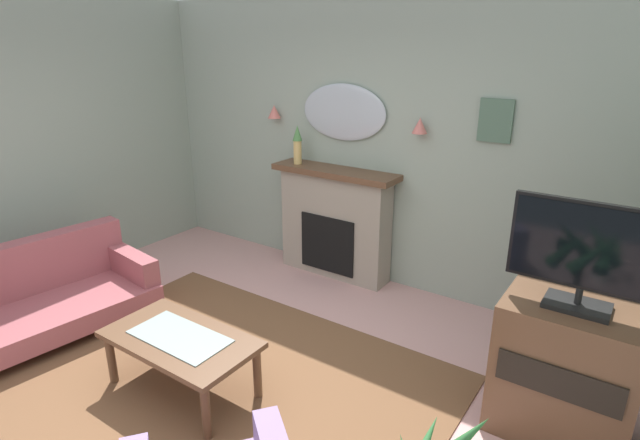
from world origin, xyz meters
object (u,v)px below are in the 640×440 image
mantel_vase_centre (297,143)px  framed_picture (496,121)px  wall_mirror (343,112)px  floral_couch (40,297)px  fireplace (334,224)px  wall_sconce_right (420,126)px  wall_sconce_left (274,112)px  tv_flatscreen (587,254)px  coffee_table (180,344)px  tv_cabinet (565,370)px

mantel_vase_centre → framed_picture: (1.95, 0.18, 0.37)m
wall_mirror → floral_couch: size_ratio=0.53×
fireplace → wall_sconce_right: wall_sconce_right is taller
wall_sconce_left → wall_sconce_right: bearing=0.0°
floral_couch → tv_flatscreen: 4.19m
coffee_table → tv_flatscreen: tv_flatscreen is taller
framed_picture → floral_couch: 4.14m
wall_sconce_left → floral_couch: wall_sconce_left is taller
fireplace → floral_couch: size_ratio=0.75×
mantel_vase_centre → tv_flatscreen: 3.13m
floral_couch → mantel_vase_centre: bearing=67.2°
framed_picture → tv_flatscreen: (0.96, -1.33, -0.50)m
coffee_table → floral_couch: bearing=-175.2°
wall_sconce_right → floral_couch: wall_sconce_right is taller
wall_mirror → wall_sconce_right: 0.85m
mantel_vase_centre → tv_cabinet: 3.26m
fireplace → mantel_vase_centre: size_ratio=3.36×
mantel_vase_centre → wall_mirror: (0.45, 0.17, 0.33)m
wall_sconce_right → wall_sconce_left: bearing=180.0°
framed_picture → coffee_table: (-1.32, -2.40, -1.37)m
fireplace → wall_sconce_left: bearing=173.8°
fireplace → coffee_table: bearing=-85.3°
framed_picture → wall_sconce_right: bearing=-174.7°
wall_sconce_right → tv_flatscreen: 2.09m
wall_sconce_right → tv_flatscreen: size_ratio=0.17×
framed_picture → tv_flatscreen: 1.72m
floral_couch → coffee_table: bearing=4.8°
mantel_vase_centre → coffee_table: bearing=-74.1°
framed_picture → tv_cabinet: bearing=-53.7°
wall_mirror → wall_sconce_right: size_ratio=6.86×
wall_sconce_left → tv_cabinet: wall_sconce_left is taller
wall_sconce_left → tv_flatscreen: bearing=-21.0°
coffee_table → tv_flatscreen: bearing=25.2°
mantel_vase_centre → framed_picture: bearing=5.3°
wall_mirror → framed_picture: wall_mirror is taller
coffee_table → tv_cabinet: (2.28, 1.09, 0.07)m
wall_mirror → wall_sconce_left: 0.85m
mantel_vase_centre → floral_couch: 2.77m
floral_couch → tv_cabinet: tv_cabinet is taller
framed_picture → tv_cabinet: framed_picture is taller
wall_mirror → wall_sconce_right: bearing=-3.4°
framed_picture → floral_couch: bearing=-139.2°
mantel_vase_centre → tv_flatscreen: bearing=-21.6°
tv_cabinet → tv_flatscreen: 0.80m
fireplace → tv_flatscreen: bearing=-25.6°
wall_sconce_left → floral_couch: bearing=-103.5°
mantel_vase_centre → floral_couch: mantel_vase_centre is taller
wall_sconce_left → wall_sconce_right: 1.70m
fireplace → tv_cabinet: fireplace is taller
tv_flatscreen → floral_couch: bearing=-162.8°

